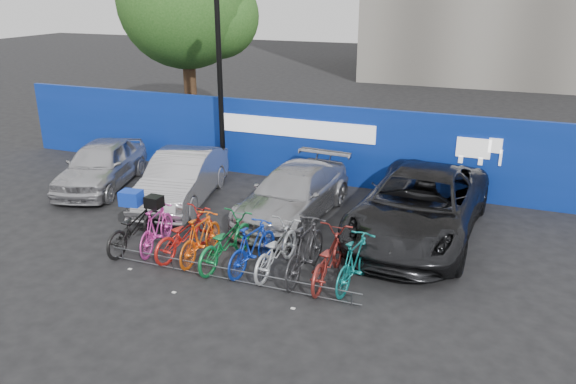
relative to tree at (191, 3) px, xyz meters
The scene contains 21 objects.
ground 13.14m from the tree, 56.03° to the right, with size 100.00×100.00×0.00m, color black.
hoarding 8.80m from the tree, 30.89° to the right, with size 22.00×0.18×2.40m.
tree is the anchor object (origin of this frame).
lamppost 6.14m from the tree, 52.49° to the right, with size 0.25×0.50×6.11m.
bike_rack 13.55m from the tree, 57.55° to the right, with size 5.60×0.03×0.30m.
car_0 8.14m from the tree, 84.62° to the right, with size 1.65×4.11×1.40m, color #B5B5BA.
car_1 9.05m from the tree, 63.32° to the right, with size 1.49×4.28×1.41m, color #A4A3A7.
car_2 10.71m from the tree, 45.71° to the right, with size 1.83×4.50×1.31m, color #9E9EA2.
car_3 12.96m from the tree, 34.98° to the right, with size 2.63×5.71×1.59m, color black.
bike_0 11.69m from the tree, 67.97° to the right, with size 0.69×1.99×1.05m, color black.
bike_1 11.81m from the tree, 65.16° to the right, with size 0.49×1.72×1.03m, color #E13CAD.
bike_2 12.12m from the tree, 61.75° to the right, with size 0.67×1.91×1.00m, color red.
bike_3 12.39m from the tree, 59.98° to the right, with size 0.49×1.74×1.04m, color #FF5C0F.
bike_4 12.67m from the tree, 57.42° to the right, with size 0.70×2.02×1.06m, color #117436.
bike_5 13.05m from the tree, 54.93° to the right, with size 0.50×1.76×1.06m, color #0F30A9.
bike_6 13.22m from the tree, 52.76° to the right, with size 0.68×1.94×1.02m, color #B6BABE.
bike_7 13.59m from the tree, 50.50° to the right, with size 0.58×2.04×1.23m, color #29292C.
bike_8 13.92m from the tree, 48.85° to the right, with size 0.70×2.01×1.06m, color maroon.
bike_9 14.27m from the tree, 47.06° to the right, with size 0.51×1.80×1.08m, color #117372.
cargo_crate 11.44m from the tree, 67.97° to the right, with size 0.47×0.36×0.33m, color #0F30AD.
cargo_topcase 11.57m from the tree, 65.16° to the right, with size 0.35×0.31×0.26m, color black.
Camera 1 is at (4.80, -9.63, 5.69)m, focal length 35.00 mm.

